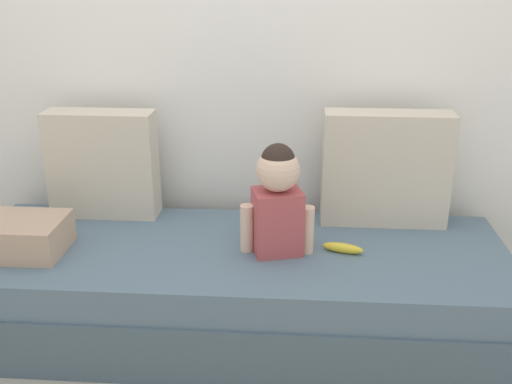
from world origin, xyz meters
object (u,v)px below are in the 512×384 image
(couch, at_px, (236,289))
(banana, at_px, (343,248))
(toddler, at_px, (277,197))
(folded_blanket, at_px, (16,236))
(throw_pillow_left, at_px, (103,164))
(throw_pillow_right, at_px, (385,169))

(couch, distance_m, banana, 0.50)
(toddler, xyz_separation_m, folded_blanket, (-1.07, -0.08, -0.17))
(couch, height_order, toddler, toddler)
(throw_pillow_left, relative_size, toddler, 1.07)
(couch, xyz_separation_m, banana, (0.45, -0.02, 0.22))
(toddler, bearing_deg, couch, 171.67)
(couch, distance_m, throw_pillow_left, 0.85)
(throw_pillow_left, distance_m, throw_pillow_right, 1.29)
(couch, height_order, throw_pillow_right, throw_pillow_right)
(throw_pillow_left, bearing_deg, folded_blanket, -120.55)
(throw_pillow_right, xyz_separation_m, toddler, (-0.47, -0.34, -0.02))
(throw_pillow_right, bearing_deg, couch, -153.90)
(throw_pillow_right, height_order, folded_blanket, throw_pillow_right)
(folded_blanket, bearing_deg, throw_pillow_left, 59.45)
(throw_pillow_left, xyz_separation_m, banana, (1.09, -0.33, -0.23))
(couch, bearing_deg, folded_blanket, -173.36)
(couch, bearing_deg, toddler, -8.33)
(banana, bearing_deg, toddler, -178.13)
(toddler, distance_m, folded_blanket, 1.09)
(toddler, relative_size, folded_blanket, 1.16)
(toddler, height_order, banana, toddler)
(throw_pillow_left, height_order, folded_blanket, throw_pillow_left)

